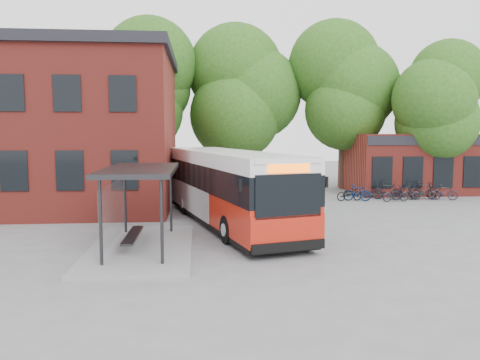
{
  "coord_description": "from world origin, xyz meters",
  "views": [
    {
      "loc": [
        -2.48,
        -17.34,
        4.05
      ],
      "look_at": [
        -0.67,
        3.06,
        2.0
      ],
      "focal_mm": 35.0,
      "sensor_mm": 36.0,
      "label": 1
    }
  ],
  "objects": [
    {
      "name": "bicycle_2",
      "position": [
        8.13,
        10.69,
        0.41
      ],
      "size": [
        1.62,
        0.78,
        0.81
      ],
      "primitive_type": "imported",
      "rotation": [
        0.0,
        0.0,
        1.41
      ],
      "color": "#28282C",
      "rests_on": "ground"
    },
    {
      "name": "ground",
      "position": [
        0.0,
        0.0,
        0.0
      ],
      "size": [
        100.0,
        100.0,
        0.0
      ],
      "primitive_type": "plane",
      "color": "slate"
    },
    {
      "name": "bicycle_1",
      "position": [
        6.97,
        9.73,
        0.49
      ],
      "size": [
        1.71,
        0.94,
        0.99
      ],
      "primitive_type": "imported",
      "rotation": [
        0.0,
        0.0,
        1.26
      ],
      "color": "#071E42",
      "rests_on": "ground"
    },
    {
      "name": "bicycle_extra_0",
      "position": [
        12.4,
        9.62,
        0.47
      ],
      "size": [
        1.62,
        0.94,
        0.94
      ],
      "primitive_type": "imported",
      "rotation": [
        0.0,
        0.0,
        1.23
      ],
      "color": "black",
      "rests_on": "ground"
    },
    {
      "name": "bicycle_0",
      "position": [
        6.54,
        9.82,
        0.44
      ],
      "size": [
        1.76,
        0.94,
        0.88
      ],
      "primitive_type": "imported",
      "rotation": [
        0.0,
        0.0,
        1.8
      ],
      "color": "black",
      "rests_on": "ground"
    },
    {
      "name": "bicycle_6",
      "position": [
        11.19,
        9.72,
        0.42
      ],
      "size": [
        1.6,
        0.57,
        0.84
      ],
      "primitive_type": "imported",
      "rotation": [
        0.0,
        0.0,
        1.56
      ],
      "color": "#222228",
      "rests_on": "ground"
    },
    {
      "name": "tree_1",
      "position": [
        1.0,
        17.0,
        5.2
      ],
      "size": [
        7.92,
        7.92,
        10.4
      ],
      "primitive_type": null,
      "color": "#224A13",
      "rests_on": "ground"
    },
    {
      "name": "bus_shelter",
      "position": [
        -4.5,
        -1.0,
        1.45
      ],
      "size": [
        3.6,
        7.0,
        2.9
      ],
      "primitive_type": null,
      "color": "#28282B",
      "rests_on": "ground"
    },
    {
      "name": "station_building",
      "position": [
        -13.0,
        9.0,
        4.25
      ],
      "size": [
        18.4,
        10.4,
        8.5
      ],
      "primitive_type": null,
      "color": "maroon",
      "rests_on": "ground"
    },
    {
      "name": "tree_0",
      "position": [
        -6.0,
        16.0,
        5.5
      ],
      "size": [
        7.92,
        7.92,
        11.0
      ],
      "primitive_type": null,
      "color": "#224A13",
      "rests_on": "ground"
    },
    {
      "name": "bicycle_7",
      "position": [
        11.28,
        10.08,
        0.55
      ],
      "size": [
        1.87,
        0.65,
        1.1
      ],
      "primitive_type": "imported",
      "rotation": [
        0.0,
        0.0,
        1.5
      ],
      "color": "black",
      "rests_on": "ground"
    },
    {
      "name": "bike_rail",
      "position": [
        9.28,
        10.0,
        0.19
      ],
      "size": [
        5.2,
        0.1,
        0.38
      ],
      "primitive_type": null,
      "color": "#28282B",
      "rests_on": "ground"
    },
    {
      "name": "shop_row",
      "position": [
        15.0,
        14.0,
        2.0
      ],
      "size": [
        14.0,
        6.2,
        4.0
      ],
      "primitive_type": null,
      "color": "maroon",
      "rests_on": "ground"
    },
    {
      "name": "bicycle_3",
      "position": [
        9.04,
        10.15,
        0.54
      ],
      "size": [
        1.84,
        1.21,
        1.08
      ],
      "primitive_type": "imported",
      "rotation": [
        0.0,
        0.0,
        1.14
      ],
      "color": "black",
      "rests_on": "ground"
    },
    {
      "name": "tree_3",
      "position": [
        13.0,
        12.0,
        4.64
      ],
      "size": [
        7.04,
        7.04,
        9.28
      ],
      "primitive_type": null,
      "color": "#224A13",
      "rests_on": "ground"
    },
    {
      "name": "tree_2",
      "position": [
        8.0,
        16.0,
        5.5
      ],
      "size": [
        7.92,
        7.92,
        11.0
      ],
      "primitive_type": null,
      "color": "#224A13",
      "rests_on": "ground"
    },
    {
      "name": "bicycle_5",
      "position": [
        9.9,
        9.79,
        0.46
      ],
      "size": [
        1.55,
        0.44,
        0.93
      ],
      "primitive_type": "imported",
      "rotation": [
        0.0,
        0.0,
        1.57
      ],
      "color": "black",
      "rests_on": "ground"
    },
    {
      "name": "bicycle_4",
      "position": [
        9.15,
        9.2,
        0.43
      ],
      "size": [
        1.71,
        0.77,
        0.87
      ],
      "primitive_type": "imported",
      "rotation": [
        0.0,
        0.0,
        1.69
      ],
      "color": "black",
      "rests_on": "ground"
    },
    {
      "name": "city_bus",
      "position": [
        -1.23,
        3.39,
        1.63
      ],
      "size": [
        5.9,
        13.11,
        3.26
      ],
      "primitive_type": null,
      "rotation": [
        0.0,
        0.0,
        0.26
      ],
      "color": "#B41E0F",
      "rests_on": "ground"
    }
  ]
}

